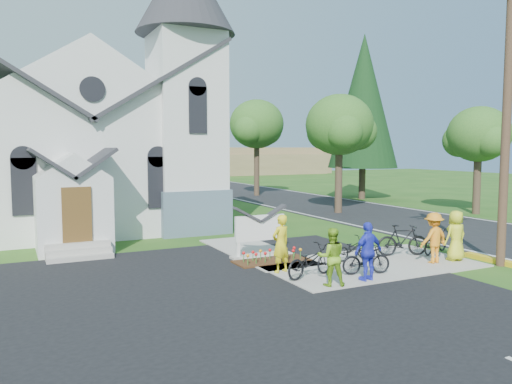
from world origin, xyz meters
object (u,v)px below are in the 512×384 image
cyclist_0 (281,244)px  cyclist_4 (456,236)px  cyclist_1 (331,257)px  bike_4 (435,241)px  cyclist_2 (368,251)px  cyclist_3 (434,238)px  bike_3 (403,240)px  bike_0 (310,261)px  utility_pole (509,100)px  bike_1 (366,259)px  bike_2 (353,248)px  church_sign (260,228)px

cyclist_0 → cyclist_4: 6.23m
cyclist_1 → bike_4: bearing=-139.0°
cyclist_2 → cyclist_3: (3.39, 0.81, -0.01)m
cyclist_3 → bike_3: bearing=-85.1°
cyclist_2 → cyclist_3: bearing=-172.4°
bike_0 → cyclist_3: size_ratio=1.10×
utility_pole → bike_4: 5.43m
cyclist_1 → bike_4: size_ratio=0.96×
cyclist_1 → cyclist_4: cyclist_4 is taller
bike_1 → bike_2: (0.87, 1.80, -0.06)m
church_sign → cyclist_3: (4.68, -3.55, -0.13)m
bike_4 → bike_0: bearing=79.1°
cyclist_3 → bike_3: cyclist_3 is taller
cyclist_0 → bike_0: size_ratio=0.97×
utility_pole → cyclist_1: bearing=176.8°
bike_0 → cyclist_1: size_ratio=1.14×
bike_1 → cyclist_3: bearing=-70.2°
bike_1 → bike_0: bearing=89.2°
cyclist_1 → cyclist_2: size_ratio=0.95×
cyclist_3 → cyclist_4: size_ratio=0.98×
cyclist_3 → bike_4: cyclist_3 is taller
bike_1 → cyclist_0: bearing=72.9°
bike_0 → cyclist_1: (0.03, -1.03, 0.32)m
cyclist_0 → bike_4: 6.42m
bike_0 → bike_3: (4.52, 1.05, 0.07)m
utility_pole → bike_3: bearing=130.0°
cyclist_0 → cyclist_2: 2.64m
utility_pole → cyclist_2: size_ratio=5.88×
cyclist_1 → bike_3: (4.49, 2.07, -0.25)m
bike_0 → bike_3: size_ratio=1.00×
cyclist_1 → bike_3: bearing=-131.9°
cyclist_0 → cyclist_4: bearing=154.0°
cyclist_1 → cyclist_4: 5.63m
cyclist_2 → bike_1: bearing=-130.7°
cyclist_1 → bike_4: (5.87, 1.87, -0.37)m
bike_0 → cyclist_2: size_ratio=1.09×
bike_2 → bike_3: bearing=-110.7°
bike_4 → bike_3: bearing=62.5°
utility_pole → cyclist_0: utility_pole is taller
cyclist_1 → bike_3: 4.95m
utility_pole → bike_3: (-2.04, 2.43, -4.79)m
utility_pole → cyclist_3: utility_pole is taller
church_sign → bike_0: church_sign is taller
cyclist_1 → bike_1: 1.78m
cyclist_1 → cyclist_2: (1.26, -0.02, 0.04)m
church_sign → cyclist_2: 4.55m
bike_3 → cyclist_0: bearing=111.0°
cyclist_0 → cyclist_2: (1.79, -1.94, -0.04)m
bike_0 → church_sign: bearing=-14.3°
bike_2 → cyclist_4: size_ratio=0.89×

